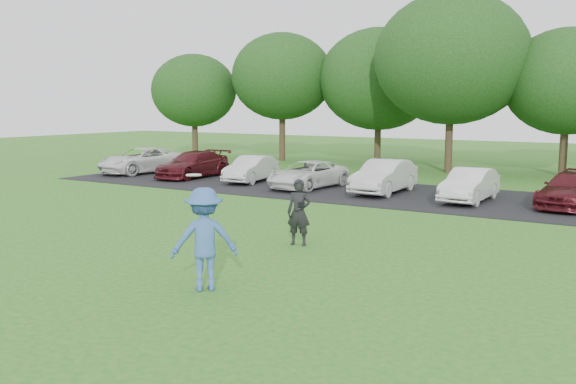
{
  "coord_description": "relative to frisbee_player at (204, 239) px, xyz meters",
  "views": [
    {
      "loc": [
        7.81,
        -9.09,
        3.34
      ],
      "look_at": [
        0.0,
        3.5,
        1.3
      ],
      "focal_mm": 40.0,
      "sensor_mm": 36.0,
      "label": 1
    }
  ],
  "objects": [
    {
      "name": "parked_cars",
      "position": [
        -1.82,
        13.31,
        -0.32
      ],
      "size": [
        31.0,
        4.86,
        1.25
      ],
      "color": "silver",
      "rests_on": "parking_lot"
    },
    {
      "name": "camera_bystander",
      "position": [
        -0.44,
        4.06,
        -0.14
      ],
      "size": [
        0.64,
        0.49,
        1.58
      ],
      "color": "black",
      "rests_on": "ground"
    },
    {
      "name": "ground",
      "position": [
        -0.58,
        0.29,
        -0.93
      ],
      "size": [
        100.0,
        100.0,
        0.0
      ],
      "primitive_type": "plane",
      "color": "#286D1F",
      "rests_on": "ground"
    },
    {
      "name": "frisbee_player",
      "position": [
        0.0,
        0.0,
        0.0
      ],
      "size": [
        1.34,
        1.34,
        2.16
      ],
      "color": "#3D65AC",
      "rests_on": "ground"
    },
    {
      "name": "parking_lot",
      "position": [
        -0.58,
        13.29,
        -0.92
      ],
      "size": [
        32.0,
        6.5,
        0.03
      ],
      "primitive_type": "cube",
      "color": "black",
      "rests_on": "ground"
    },
    {
      "name": "tree_row",
      "position": [
        0.93,
        23.05,
        3.97
      ],
      "size": [
        42.39,
        9.85,
        8.64
      ],
      "color": "#38281C",
      "rests_on": "ground"
    }
  ]
}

